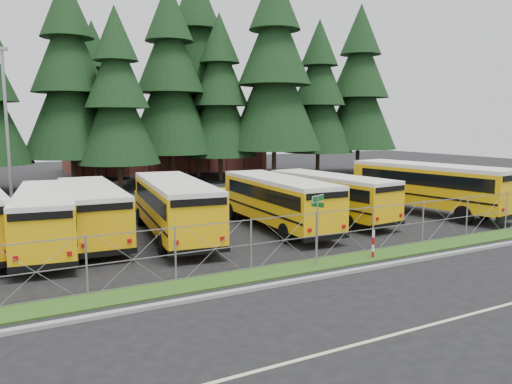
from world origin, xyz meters
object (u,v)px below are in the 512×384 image
Objects in this scene: bus_3 at (174,209)px; striped_bollard at (373,244)px; bus_6 at (327,197)px; light_standard at (7,124)px; bus_2 at (91,213)px; bus_east at (424,189)px; bus_5 at (276,203)px; street_sign at (317,215)px; bus_1 at (47,220)px.

striped_bollard is at bearing -44.07° from bus_3.
light_standard is at bearing 137.22° from bus_6.
bus_3 reaches higher than bus_2.
bus_east is at bearing 4.03° from bus_3.
striped_bollard is (-9.85, -6.59, -0.93)m from bus_east.
bus_5 is at bearing -46.08° from light_standard.
bus_3 is at bearing 114.28° from street_sign.
street_sign is (8.98, -7.72, 0.69)m from bus_1.
bus_6 is 9.56m from street_sign.
street_sign is at bearing -33.24° from bus_1.
bus_2 reaches higher than bus_6.
bus_3 is (3.66, -1.28, 0.09)m from bus_2.
bus_6 is 3.58× the size of street_sign.
bus_1 is 21.56m from bus_east.
street_sign is (3.30, -7.33, 0.61)m from bus_3.
bus_6 is at bearing 67.10° from striped_bollard.
bus_6 is at bearing 51.60° from street_sign.
bus_5 is at bearing -176.23° from bus_6.
street_sign is at bearing -58.36° from bus_3.
bus_6 is (12.88, -1.13, -0.02)m from bus_2.
bus_6 is (3.78, 0.64, -0.06)m from bus_5.
bus_6 is at bearing 8.26° from bus_3.
bus_6 is (9.22, 0.14, -0.11)m from bus_3.
bus_east is 9.76× the size of striped_bollard.
bus_3 is 9.23m from bus_6.
bus_2 is 12.93m from bus_6.
striped_bollard is at bearing -83.14° from bus_5.
bus_2 reaches higher than striped_bollard.
bus_5 is 3.74× the size of street_sign.
bus_2 is at bearing -74.61° from light_standard.
striped_bollard is at bearing -155.60° from bus_east.
bus_east reaches higher than striped_bollard.
bus_5 is 1.04× the size of light_standard.
bus_1 is 11.16m from bus_5.
street_sign is (-2.14, -6.83, 0.66)m from bus_5.
bus_6 is 0.86× the size of bus_east.
striped_bollard is at bearing -3.98° from street_sign.
striped_bollard is 23.77m from light_standard.
bus_5 reaches higher than bus_1.
bus_2 is 0.97× the size of bus_5.
bus_east reaches higher than street_sign.
bus_1 is 12.39m from light_standard.
bus_1 is at bearing -153.35° from bus_2.
bus_2 is 1.00× the size of light_standard.
light_standard reaches higher than bus_2.
street_sign reaches higher than bus_5.
light_standard reaches higher than bus_6.
bus_1 is 0.97× the size of bus_5.
street_sign is at bearing -105.00° from bus_5.
bus_5 is 3.83m from bus_6.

